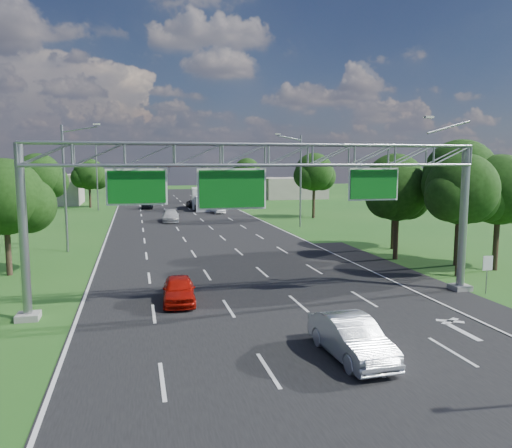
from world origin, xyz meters
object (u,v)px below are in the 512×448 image
object	(u,v)px
sign_gantry	(268,167)
silver_sedan	(351,338)
traffic_signal	(224,175)
regulatory_sign	(487,267)
red_coupe	(179,290)
box_truck	(201,199)

from	to	relation	value
sign_gantry	silver_sedan	bearing A→B (deg)	-81.51
silver_sedan	traffic_signal	bearing A→B (deg)	81.57
regulatory_sign	red_coupe	bearing A→B (deg)	172.35
silver_sedan	regulatory_sign	bearing A→B (deg)	28.21
sign_gantry	box_truck	distance (m)	51.34
sign_gantry	regulatory_sign	distance (m)	13.25
box_truck	regulatory_sign	bearing A→B (deg)	-75.24
sign_gantry	traffic_signal	bearing A→B (deg)	82.32
red_coupe	regulatory_sign	bearing A→B (deg)	-3.90
red_coupe	box_truck	xyz separation A→B (m)	(7.56, 49.77, 0.84)
silver_sedan	box_truck	world-z (taller)	box_truck
sign_gantry	traffic_signal	xyz separation A→B (m)	(7.15, 53.00, -1.72)
red_coupe	box_truck	world-z (taller)	box_truck
regulatory_sign	red_coupe	world-z (taller)	regulatory_sign
silver_sedan	red_coupe	bearing A→B (deg)	119.45
red_coupe	silver_sedan	xyz separation A→B (m)	(5.53, -8.77, 0.08)
regulatory_sign	red_coupe	size ratio (longest dim) A/B	0.52
red_coupe	sign_gantry	bearing A→B (deg)	-11.42
sign_gantry	box_truck	bearing A→B (deg)	86.45
box_truck	silver_sedan	bearing A→B (deg)	-86.95
regulatory_sign	red_coupe	distance (m)	16.63
red_coupe	silver_sedan	world-z (taller)	silver_sedan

